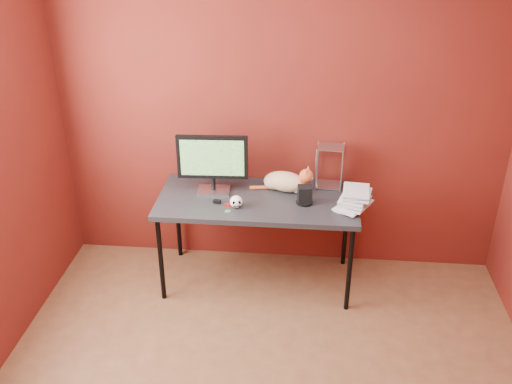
# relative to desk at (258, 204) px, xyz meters

# --- Properties ---
(room) EXTENTS (3.52, 3.52, 2.61)m
(room) POSITION_rel_desk_xyz_m (0.15, -1.37, 0.75)
(room) COLOR brown
(room) RESTS_ON ground
(desk) EXTENTS (1.50, 0.70, 0.75)m
(desk) POSITION_rel_desk_xyz_m (0.00, 0.00, 0.00)
(desk) COLOR black
(desk) RESTS_ON ground
(monitor) EXTENTS (0.53, 0.18, 0.46)m
(monitor) POSITION_rel_desk_xyz_m (-0.35, 0.08, 0.31)
(monitor) COLOR #A6A6AB
(monitor) RESTS_ON desk
(cat) EXTENTS (0.49, 0.26, 0.23)m
(cat) POSITION_rel_desk_xyz_m (0.20, 0.15, 0.13)
(cat) COLOR #BE7B28
(cat) RESTS_ON desk
(skull_mug) EXTENTS (0.09, 0.10, 0.09)m
(skull_mug) POSITION_rel_desk_xyz_m (-0.14, -0.15, 0.10)
(skull_mug) COLOR white
(skull_mug) RESTS_ON desk
(speaker) EXTENTS (0.12, 0.12, 0.14)m
(speaker) POSITION_rel_desk_xyz_m (0.35, -0.05, 0.12)
(speaker) COLOR black
(speaker) RESTS_ON desk
(book_stack) EXTENTS (0.29, 0.31, 1.50)m
(book_stack) POSITION_rel_desk_xyz_m (0.63, -0.03, 0.80)
(book_stack) COLOR beige
(book_stack) RESTS_ON desk
(wire_rack) EXTENTS (0.21, 0.18, 0.34)m
(wire_rack) POSITION_rel_desk_xyz_m (0.53, 0.26, 0.22)
(wire_rack) COLOR #A6A6AB
(wire_rack) RESTS_ON desk
(pocket_knife) EXTENTS (0.08, 0.02, 0.01)m
(pocket_knife) POSITION_rel_desk_xyz_m (-0.19, -0.14, 0.06)
(pocket_knife) COLOR #AC100D
(pocket_knife) RESTS_ON desk
(black_gadget) EXTENTS (0.06, 0.04, 0.03)m
(black_gadget) POSITION_rel_desk_xyz_m (-0.29, -0.10, 0.06)
(black_gadget) COLOR black
(black_gadget) RESTS_ON desk
(washer) EXTENTS (0.05, 0.05, 0.00)m
(washer) POSITION_rel_desk_xyz_m (-0.20, -0.22, 0.05)
(washer) COLOR #A6A6AB
(washer) RESTS_ON desk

